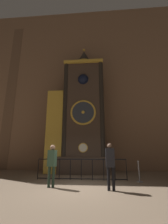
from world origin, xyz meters
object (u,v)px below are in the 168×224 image
Objects in this scene: stanchion_post at (139,175)px; visitor_far at (110,162)px; clock_tower at (79,115)px; visitor_near at (52,161)px.

visitor_far is at bearing -131.38° from stanchion_post.
visitor_far is 2.36m from stanchion_post.
stanchion_post is at bearing -38.25° from clock_tower.
visitor_near is 4.18m from stanchion_post.
stanchion_post is at bearing 49.45° from visitor_far.
visitor_far is 1.77× the size of stanchion_post.
stanchion_post is at bearing 36.27° from visitor_near.
visitor_far reaches higher than visitor_near.
visitor_far is (2.40, -0.31, 0.01)m from visitor_near.
stanchion_post is (3.89, 1.37, -0.71)m from visitor_near.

